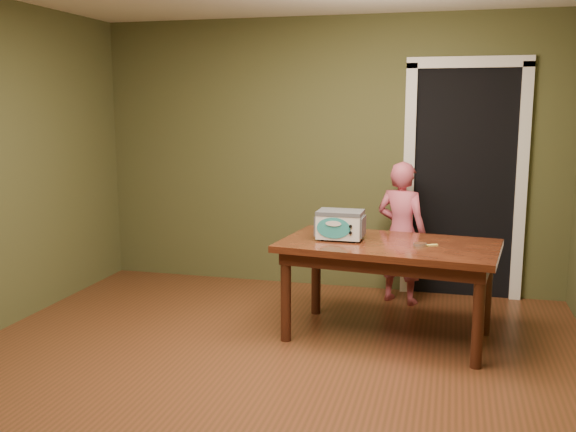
{
  "coord_description": "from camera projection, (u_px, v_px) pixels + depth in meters",
  "views": [
    {
      "loc": [
        1.2,
        -3.6,
        1.78
      ],
      "look_at": [
        0.01,
        1.0,
        0.95
      ],
      "focal_mm": 40.0,
      "sensor_mm": 36.0,
      "label": 1
    }
  ],
  "objects": [
    {
      "name": "toy_oven",
      "position": [
        340.0,
        224.0,
        4.93
      ],
      "size": [
        0.37,
        0.26,
        0.23
      ],
      "rotation": [
        0.0,
        0.0,
        -0.01
      ],
      "color": "#4C4F54",
      "rests_on": "dining_table"
    },
    {
      "name": "dining_table",
      "position": [
        389.0,
        255.0,
        4.85
      ],
      "size": [
        1.7,
        1.09,
        0.75
      ],
      "rotation": [
        0.0,
        0.0,
        -0.12
      ],
      "color": "black",
      "rests_on": "floor"
    },
    {
      "name": "floor",
      "position": [
        247.0,
        391.0,
        4.03
      ],
      "size": [
        5.0,
        5.0,
        0.0
      ],
      "primitive_type": "plane",
      "color": "brown",
      "rests_on": "ground"
    },
    {
      "name": "doorway",
      "position": [
        463.0,
        180.0,
        6.18
      ],
      "size": [
        1.1,
        0.66,
        2.25
      ],
      "color": "black",
      "rests_on": "ground"
    },
    {
      "name": "room_shell",
      "position": [
        244.0,
        117.0,
        3.74
      ],
      "size": [
        4.52,
        5.02,
        2.61
      ],
      "color": "#454726",
      "rests_on": "ground"
    },
    {
      "name": "baking_pan",
      "position": [
        420.0,
        244.0,
        4.71
      ],
      "size": [
        0.1,
        0.1,
        0.02
      ],
      "color": "silver",
      "rests_on": "dining_table"
    },
    {
      "name": "spatula",
      "position": [
        426.0,
        245.0,
        4.72
      ],
      "size": [
        0.17,
        0.11,
        0.01
      ],
      "primitive_type": "cube",
      "rotation": [
        0.0,
        0.0,
        0.51
      ],
      "color": "#FFF76E",
      "rests_on": "dining_table"
    },
    {
      "name": "child",
      "position": [
        401.0,
        233.0,
        5.75
      ],
      "size": [
        0.55,
        0.45,
        1.28
      ],
      "primitive_type": "imported",
      "rotation": [
        0.0,
        0.0,
        2.78
      ],
      "color": "#BF4E62",
      "rests_on": "floor"
    }
  ]
}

